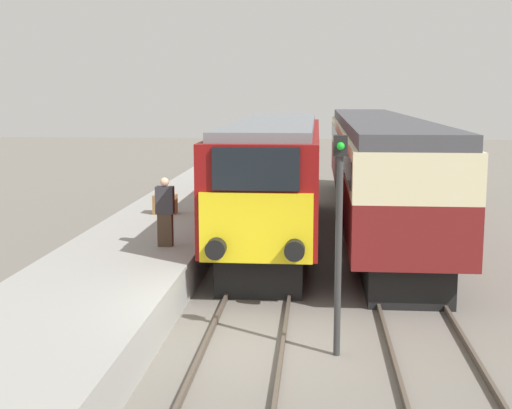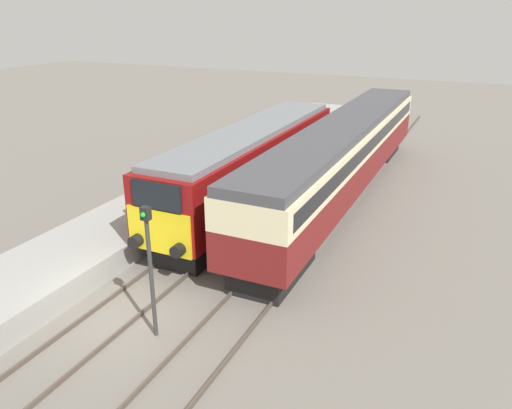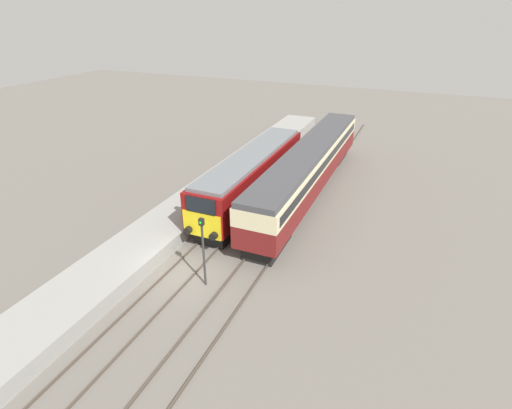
{
  "view_description": "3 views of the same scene",
  "coord_description": "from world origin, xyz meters",
  "px_view_note": "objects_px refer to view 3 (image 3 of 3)",
  "views": [
    {
      "loc": [
        1.3,
        -12.47,
        4.7
      ],
      "look_at": [
        0.0,
        2.68,
        2.29
      ],
      "focal_mm": 50.0,
      "sensor_mm": 36.0,
      "label": 1
    },
    {
      "loc": [
        9.36,
        -9.76,
        8.75
      ],
      "look_at": [
        1.7,
        6.68,
        1.6
      ],
      "focal_mm": 35.0,
      "sensor_mm": 36.0,
      "label": 2
    },
    {
      "loc": [
        10.81,
        -14.73,
        13.2
      ],
      "look_at": [
        1.7,
        6.68,
        1.6
      ],
      "focal_mm": 28.0,
      "sensor_mm": 36.0,
      "label": 3
    }
  ],
  "objects_px": {
    "locomotive": "(252,176)",
    "signal_post": "(203,247)",
    "person_on_platform": "(185,204)",
    "passenger_carriage": "(309,165)",
    "luggage_crate": "(208,183)"
  },
  "relations": [
    {
      "from": "signal_post",
      "to": "luggage_crate",
      "type": "distance_m",
      "value": 10.93
    },
    {
      "from": "locomotive",
      "to": "passenger_carriage",
      "type": "height_order",
      "value": "passenger_carriage"
    },
    {
      "from": "locomotive",
      "to": "luggage_crate",
      "type": "height_order",
      "value": "locomotive"
    },
    {
      "from": "locomotive",
      "to": "passenger_carriage",
      "type": "distance_m",
      "value": 4.66
    },
    {
      "from": "person_on_platform",
      "to": "signal_post",
      "type": "xyz_separation_m",
      "value": [
        4.14,
        -4.82,
        0.61
      ]
    },
    {
      "from": "locomotive",
      "to": "signal_post",
      "type": "xyz_separation_m",
      "value": [
        1.7,
        -10.03,
        0.21
      ]
    },
    {
      "from": "locomotive",
      "to": "person_on_platform",
      "type": "distance_m",
      "value": 5.76
    },
    {
      "from": "person_on_platform",
      "to": "signal_post",
      "type": "height_order",
      "value": "signal_post"
    },
    {
      "from": "signal_post",
      "to": "luggage_crate",
      "type": "bearing_deg",
      "value": 118.38
    },
    {
      "from": "locomotive",
      "to": "passenger_carriage",
      "type": "relative_size",
      "value": 0.69
    },
    {
      "from": "passenger_carriage",
      "to": "signal_post",
      "type": "height_order",
      "value": "signal_post"
    },
    {
      "from": "signal_post",
      "to": "luggage_crate",
      "type": "relative_size",
      "value": 5.66
    },
    {
      "from": "signal_post",
      "to": "luggage_crate",
      "type": "xyz_separation_m",
      "value": [
        -5.17,
        9.56,
        -1.17
      ]
    },
    {
      "from": "person_on_platform",
      "to": "luggage_crate",
      "type": "distance_m",
      "value": 4.89
    },
    {
      "from": "locomotive",
      "to": "signal_post",
      "type": "relative_size",
      "value": 3.78
    }
  ]
}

